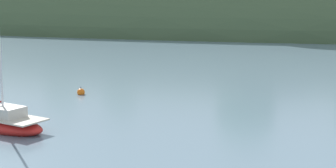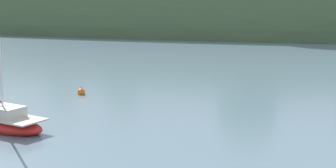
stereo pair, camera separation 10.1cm
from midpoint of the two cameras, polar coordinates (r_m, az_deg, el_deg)
name	(u,v)px [view 1 (the left image)]	position (r m, az deg, el deg)	size (l,w,h in m)	color
far_shoreline_hill	(121,27)	(84.46, -5.13, 6.07)	(150.00, 36.00, 25.59)	#425638
sailboat_teal_outer	(0,122)	(23.98, -17.63, -3.87)	(5.09, 2.76, 5.95)	red
mooring_buoy_outer	(81,92)	(30.86, -9.40, -0.88)	(0.44, 0.44, 0.54)	orange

